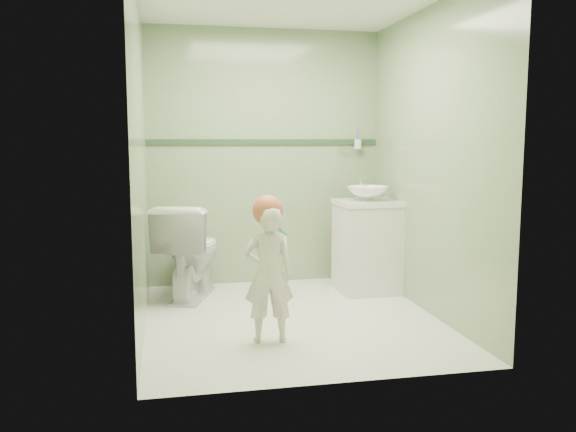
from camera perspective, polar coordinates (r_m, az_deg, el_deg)
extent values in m
plane|color=silver|center=(4.64, 0.38, -9.83)|extent=(2.50, 2.50, 0.00)
cube|color=gray|center=(5.67, -2.23, 5.60)|extent=(2.20, 0.04, 2.40)
cube|color=gray|center=(3.23, 4.98, 4.31)|extent=(2.20, 0.04, 2.40)
cube|color=gray|center=(4.35, -14.00, 4.88)|extent=(0.04, 2.50, 2.40)
cube|color=gray|center=(4.79, 13.43, 5.10)|extent=(0.04, 2.50, 2.40)
cube|color=#294529|center=(5.65, -2.22, 7.12)|extent=(2.20, 0.02, 0.05)
cube|color=silver|center=(5.42, 7.57, -3.04)|extent=(0.52, 0.50, 0.80)
cube|color=white|center=(5.37, 7.64, 1.28)|extent=(0.54, 0.52, 0.04)
imported|color=white|center=(5.36, 7.66, 2.17)|extent=(0.37, 0.37, 0.13)
cylinder|color=silver|center=(5.54, 6.99, 2.93)|extent=(0.03, 0.03, 0.18)
cylinder|color=silver|center=(5.49, 7.17, 3.72)|extent=(0.02, 0.12, 0.02)
cylinder|color=silver|center=(5.81, 6.10, 6.40)|extent=(0.26, 0.02, 0.02)
cylinder|color=silver|center=(5.81, 6.73, 6.88)|extent=(0.07, 0.07, 0.09)
cylinder|color=blue|center=(5.80, 6.66, 7.58)|extent=(0.01, 0.01, 0.17)
cylinder|color=#9451B6|center=(5.80, 6.74, 7.57)|extent=(0.01, 0.01, 0.17)
imported|color=white|center=(5.23, -9.42, -3.30)|extent=(0.70, 0.92, 0.83)
imported|color=beige|center=(4.02, -1.88, -5.63)|extent=(0.35, 0.24, 0.93)
sphere|color=#C0603B|center=(3.97, -1.96, 0.53)|extent=(0.21, 0.21, 0.21)
cylinder|color=#0B835C|center=(3.85, -0.48, -1.56)|extent=(0.08, 0.13, 0.06)
cube|color=white|center=(3.88, -1.46, -0.89)|extent=(0.03, 0.03, 0.02)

